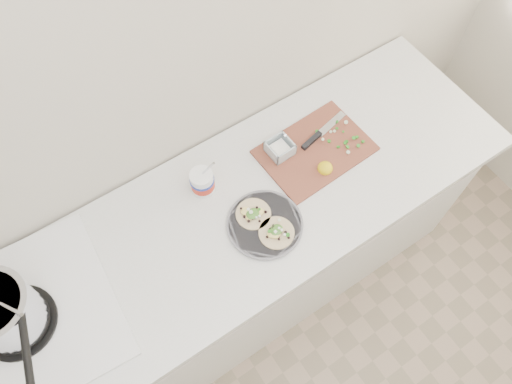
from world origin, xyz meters
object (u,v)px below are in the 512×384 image
stove (8,317)px  taco_plate (265,223)px  cutboard (313,148)px  tub (203,180)px

stove → taco_plate: bearing=-5.7°
cutboard → stove: bearing=178.1°
taco_plate → tub: (-0.10, 0.24, 0.05)m
stove → cutboard: stove is taller
stove → taco_plate: (0.83, -0.14, -0.08)m
tub → cutboard: 0.44m
tub → taco_plate: bearing=-67.5°
stove → taco_plate: 0.85m
stove → taco_plate: size_ratio=2.35×
stove → cutboard: bearing=4.8°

